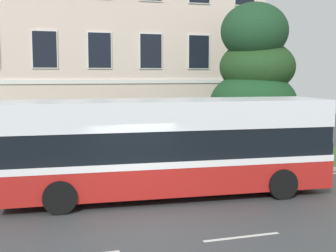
# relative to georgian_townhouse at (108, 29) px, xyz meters

# --- Properties ---
(ground_plane) EXTENTS (60.00, 56.00, 0.18)m
(ground_plane) POSITION_rel_georgian_townhouse_xyz_m (-1.73, -13.53, -6.48)
(ground_plane) COLOR #3D4244
(georgian_townhouse) EXTENTS (15.00, 9.12, 12.61)m
(georgian_townhouse) POSITION_rel_georgian_townhouse_xyz_m (0.00, 0.00, 0.00)
(georgian_townhouse) COLOR beige
(georgian_townhouse) RESTS_ON ground_plane
(iron_verge_railing) EXTENTS (15.05, 0.04, 0.97)m
(iron_verge_railing) POSITION_rel_georgian_townhouse_xyz_m (0.00, -10.01, -5.84)
(iron_verge_railing) COLOR black
(iron_verge_railing) RESTS_ON ground_plane
(evergreen_tree) EXTENTS (4.63, 4.63, 7.33)m
(evergreen_tree) POSITION_rel_georgian_townhouse_xyz_m (5.26, -7.23, -3.63)
(evergreen_tree) COLOR #423328
(evergreen_tree) RESTS_ON ground_plane
(single_decker_bus) EXTENTS (10.55, 3.24, 3.11)m
(single_decker_bus) POSITION_rel_georgian_townhouse_xyz_m (-0.27, -12.01, -4.82)
(single_decker_bus) COLOR #AE1E1A
(single_decker_bus) RESTS_ON ground_plane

